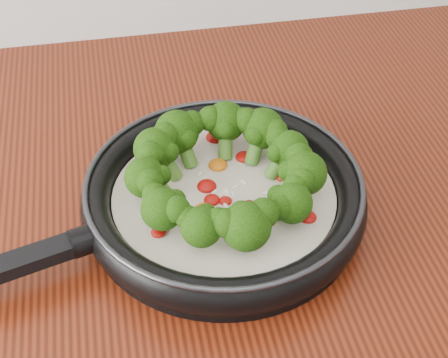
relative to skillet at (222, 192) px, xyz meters
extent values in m
cylinder|color=black|center=(0.00, 0.00, -0.03)|extent=(0.34, 0.34, 0.01)
torus|color=black|center=(0.00, 0.00, -0.01)|extent=(0.36, 0.36, 0.03)
torus|color=#2D2D33|center=(0.00, 0.00, 0.01)|extent=(0.35, 0.35, 0.01)
cube|color=black|center=(-0.21, -0.06, 0.00)|extent=(0.17, 0.07, 0.01)
cylinder|color=black|center=(-0.14, -0.04, 0.00)|extent=(0.03, 0.03, 0.03)
cylinder|color=beige|center=(0.00, 0.00, -0.01)|extent=(0.28, 0.28, 0.02)
ellipsoid|color=#A40B07|center=(0.08, -0.05, 0.00)|extent=(0.02, 0.02, 0.01)
ellipsoid|color=#A40B07|center=(-0.01, 0.01, 0.00)|extent=(0.03, 0.03, 0.01)
ellipsoid|color=orange|center=(-0.06, -0.01, 0.00)|extent=(0.02, 0.02, 0.01)
ellipsoid|color=#A40B07|center=(0.00, -0.05, 0.00)|extent=(0.02, 0.02, 0.01)
ellipsoid|color=#A40B07|center=(-0.01, -0.01, 0.00)|extent=(0.02, 0.02, 0.01)
ellipsoid|color=orange|center=(-0.02, -0.02, 0.00)|extent=(0.03, 0.03, 0.01)
ellipsoid|color=#A40B07|center=(0.02, -0.02, 0.00)|extent=(0.02, 0.02, 0.01)
ellipsoid|color=#A40B07|center=(0.03, 0.05, 0.00)|extent=(0.03, 0.03, 0.01)
ellipsoid|color=orange|center=(0.01, -0.03, 0.00)|extent=(0.01, 0.01, 0.01)
ellipsoid|color=#A40B07|center=(0.07, 0.01, 0.00)|extent=(0.02, 0.02, 0.01)
ellipsoid|color=#A40B07|center=(-0.06, -0.02, 0.00)|extent=(0.03, 0.03, 0.01)
ellipsoid|color=orange|center=(0.00, 0.04, 0.00)|extent=(0.03, 0.03, 0.01)
ellipsoid|color=#A40B07|center=(-0.02, -0.03, 0.00)|extent=(0.02, 0.02, 0.01)
ellipsoid|color=#A40B07|center=(0.00, -0.01, 0.00)|extent=(0.02, 0.02, 0.01)
ellipsoid|color=orange|center=(0.02, -0.07, 0.00)|extent=(0.02, 0.02, 0.01)
ellipsoid|color=#A40B07|center=(-0.07, -0.04, 0.00)|extent=(0.02, 0.02, 0.01)
ellipsoid|color=#A40B07|center=(0.01, 0.09, 0.00)|extent=(0.03, 0.03, 0.01)
ellipsoid|color=white|center=(0.01, -0.01, 0.00)|extent=(0.01, 0.01, 0.00)
ellipsoid|color=white|center=(0.03, 0.01, 0.00)|extent=(0.01, 0.01, 0.00)
ellipsoid|color=white|center=(0.00, -0.02, 0.00)|extent=(0.01, 0.01, 0.00)
ellipsoid|color=white|center=(0.04, -0.01, 0.00)|extent=(0.01, 0.00, 0.00)
ellipsoid|color=white|center=(-0.06, -0.03, 0.00)|extent=(0.01, 0.01, 0.00)
ellipsoid|color=white|center=(0.07, 0.06, 0.00)|extent=(0.01, 0.01, 0.00)
ellipsoid|color=white|center=(-0.02, 0.03, 0.00)|extent=(0.01, 0.01, 0.00)
ellipsoid|color=white|center=(0.01, 0.00, 0.00)|extent=(0.01, 0.01, 0.00)
ellipsoid|color=white|center=(0.02, 0.01, 0.00)|extent=(0.01, 0.01, 0.00)
ellipsoid|color=white|center=(0.07, -0.02, 0.00)|extent=(0.00, 0.01, 0.00)
ellipsoid|color=white|center=(0.00, 0.00, 0.00)|extent=(0.01, 0.01, 0.00)
ellipsoid|color=white|center=(0.06, 0.05, 0.00)|extent=(0.01, 0.01, 0.00)
ellipsoid|color=white|center=(0.01, 0.00, 0.00)|extent=(0.00, 0.01, 0.00)
ellipsoid|color=white|center=(0.07, -0.05, 0.00)|extent=(0.01, 0.01, 0.00)
ellipsoid|color=white|center=(-0.03, -0.05, 0.00)|extent=(0.01, 0.01, 0.00)
ellipsoid|color=white|center=(0.06, 0.03, 0.00)|extent=(0.01, 0.01, 0.00)
ellipsoid|color=white|center=(0.00, 0.00, 0.00)|extent=(0.01, 0.01, 0.00)
ellipsoid|color=white|center=(-0.01, 0.00, 0.00)|extent=(0.01, 0.01, 0.00)
ellipsoid|color=white|center=(0.03, -0.04, 0.00)|extent=(0.00, 0.01, 0.00)
ellipsoid|color=white|center=(-0.04, -0.06, 0.00)|extent=(0.01, 0.01, 0.00)
cylinder|color=#53862B|center=(0.06, 0.02, 0.01)|extent=(0.03, 0.02, 0.03)
sphere|color=black|center=(0.08, 0.02, 0.03)|extent=(0.05, 0.05, 0.04)
sphere|color=black|center=(0.07, 0.04, 0.03)|extent=(0.03, 0.03, 0.03)
sphere|color=black|center=(0.08, 0.01, 0.03)|extent=(0.03, 0.03, 0.02)
sphere|color=black|center=(0.06, 0.02, 0.03)|extent=(0.03, 0.03, 0.02)
cylinder|color=#53862B|center=(0.05, 0.05, 0.01)|extent=(0.03, 0.03, 0.04)
sphere|color=black|center=(0.06, 0.06, 0.03)|extent=(0.05, 0.05, 0.04)
sphere|color=black|center=(0.04, 0.07, 0.04)|extent=(0.03, 0.03, 0.03)
sphere|color=black|center=(0.07, 0.04, 0.03)|extent=(0.03, 0.03, 0.03)
sphere|color=black|center=(0.05, 0.05, 0.03)|extent=(0.03, 0.03, 0.02)
cylinder|color=#53862B|center=(0.02, 0.06, 0.01)|extent=(0.02, 0.03, 0.04)
sphere|color=black|center=(0.02, 0.08, 0.03)|extent=(0.05, 0.05, 0.04)
sphere|color=black|center=(0.00, 0.08, 0.04)|extent=(0.03, 0.03, 0.03)
sphere|color=black|center=(0.03, 0.07, 0.04)|extent=(0.03, 0.03, 0.03)
sphere|color=black|center=(0.02, 0.06, 0.03)|extent=(0.03, 0.03, 0.02)
cylinder|color=#53862B|center=(-0.03, 0.06, 0.01)|extent=(0.03, 0.03, 0.04)
sphere|color=black|center=(-0.03, 0.07, 0.03)|extent=(0.06, 0.06, 0.05)
sphere|color=black|center=(-0.05, 0.06, 0.04)|extent=(0.04, 0.04, 0.03)
sphere|color=black|center=(-0.02, 0.07, 0.03)|extent=(0.03, 0.03, 0.03)
sphere|color=black|center=(-0.03, 0.06, 0.03)|extent=(0.03, 0.03, 0.02)
cylinder|color=#53862B|center=(-0.05, 0.04, 0.01)|extent=(0.03, 0.03, 0.03)
sphere|color=black|center=(-0.06, 0.05, 0.03)|extent=(0.06, 0.06, 0.04)
sphere|color=black|center=(-0.07, 0.03, 0.04)|extent=(0.03, 0.03, 0.03)
sphere|color=black|center=(-0.05, 0.06, 0.03)|extent=(0.03, 0.03, 0.03)
sphere|color=black|center=(-0.05, 0.04, 0.03)|extent=(0.03, 0.03, 0.02)
cylinder|color=#53862B|center=(-0.06, 0.00, 0.01)|extent=(0.03, 0.02, 0.03)
sphere|color=black|center=(-0.08, 0.01, 0.03)|extent=(0.05, 0.05, 0.04)
sphere|color=black|center=(-0.07, -0.01, 0.03)|extent=(0.03, 0.03, 0.03)
sphere|color=black|center=(-0.07, 0.02, 0.03)|extent=(0.03, 0.03, 0.02)
sphere|color=black|center=(-0.06, 0.00, 0.03)|extent=(0.03, 0.03, 0.02)
cylinder|color=#53862B|center=(-0.05, -0.03, 0.01)|extent=(0.03, 0.03, 0.03)
sphere|color=black|center=(-0.06, -0.04, 0.03)|extent=(0.05, 0.05, 0.04)
sphere|color=black|center=(-0.05, -0.05, 0.03)|extent=(0.03, 0.03, 0.03)
sphere|color=black|center=(-0.07, -0.03, 0.03)|extent=(0.03, 0.03, 0.02)
sphere|color=black|center=(-0.05, -0.03, 0.03)|extent=(0.03, 0.03, 0.02)
cylinder|color=#53862B|center=(-0.03, -0.06, 0.01)|extent=(0.03, 0.03, 0.03)
sphere|color=black|center=(-0.03, -0.07, 0.03)|extent=(0.05, 0.05, 0.04)
sphere|color=black|center=(-0.02, -0.07, 0.03)|extent=(0.03, 0.03, 0.02)
sphere|color=black|center=(-0.04, -0.06, 0.03)|extent=(0.03, 0.03, 0.02)
sphere|color=black|center=(-0.03, -0.06, 0.03)|extent=(0.02, 0.02, 0.02)
cylinder|color=#53862B|center=(0.01, -0.06, 0.01)|extent=(0.02, 0.03, 0.03)
sphere|color=black|center=(0.01, -0.08, 0.03)|extent=(0.06, 0.06, 0.05)
sphere|color=black|center=(0.02, -0.07, 0.03)|extent=(0.04, 0.04, 0.03)
sphere|color=black|center=(-0.01, -0.08, 0.03)|extent=(0.03, 0.03, 0.03)
sphere|color=black|center=(0.01, -0.06, 0.03)|extent=(0.03, 0.03, 0.02)
cylinder|color=#53862B|center=(0.05, -0.05, 0.01)|extent=(0.03, 0.03, 0.03)
sphere|color=black|center=(0.06, -0.06, 0.03)|extent=(0.05, 0.05, 0.04)
sphere|color=black|center=(0.06, -0.04, 0.03)|extent=(0.03, 0.03, 0.02)
sphere|color=black|center=(0.04, -0.06, 0.03)|extent=(0.03, 0.03, 0.02)
sphere|color=black|center=(0.05, -0.04, 0.03)|extent=(0.02, 0.02, 0.02)
cylinder|color=#53862B|center=(0.06, -0.02, 0.01)|extent=(0.03, 0.02, 0.04)
sphere|color=black|center=(0.08, -0.02, 0.03)|extent=(0.05, 0.05, 0.04)
sphere|color=black|center=(0.08, 0.00, 0.04)|extent=(0.03, 0.03, 0.03)
sphere|color=black|center=(0.07, -0.04, 0.03)|extent=(0.03, 0.03, 0.03)
sphere|color=black|center=(0.06, -0.02, 0.03)|extent=(0.03, 0.03, 0.02)
camera|label=1|loc=(-0.09, -0.49, 0.46)|focal=53.59mm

